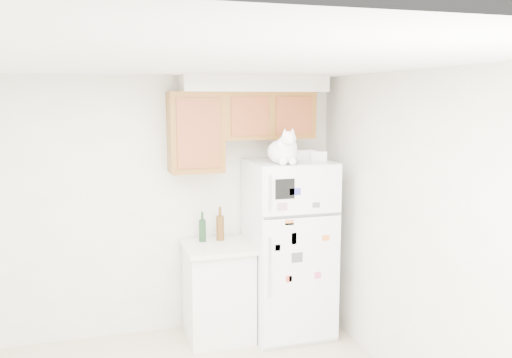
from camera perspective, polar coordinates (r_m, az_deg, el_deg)
name	(u,v)px	position (r m, az deg, el deg)	size (l,w,h in m)	color
room_shell	(182,195)	(3.53, -7.82, -1.64)	(3.84, 4.04, 2.52)	white
refrigerator	(289,248)	(5.31, 3.48, -7.24)	(0.76, 0.78, 1.70)	white
base_counter	(218,291)	(5.31, -4.00, -11.64)	(0.64, 0.64, 0.92)	white
cat	(284,150)	(4.89, 2.98, 3.04)	(0.32, 0.48, 0.33)	white
storage_box_back	(304,155)	(5.23, 5.12, 2.55)	(0.18, 0.13, 0.10)	white
storage_box_front	(319,156)	(5.21, 6.61, 2.44)	(0.15, 0.11, 0.09)	white
bottle_green	(202,227)	(5.26, -5.67, -5.01)	(0.07, 0.07, 0.29)	#19381E
bottle_amber	(220,224)	(5.28, -3.80, -4.70)	(0.08, 0.08, 0.33)	#593814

